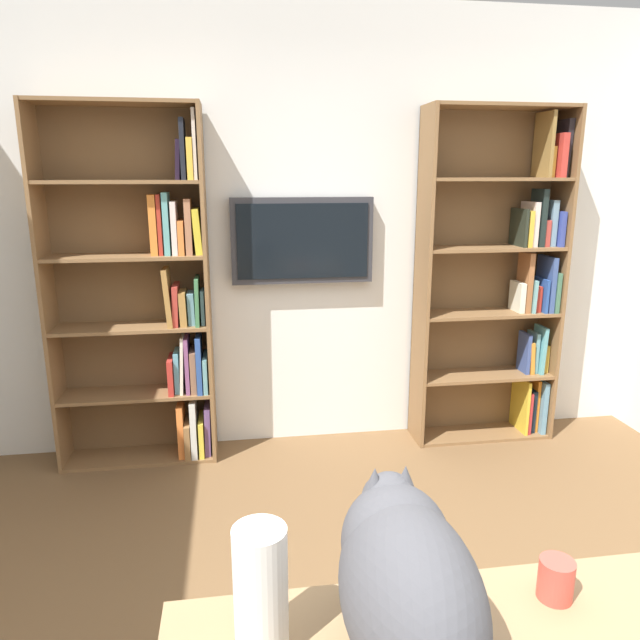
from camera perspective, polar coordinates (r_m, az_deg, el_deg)
name	(u,v)px	position (r m, az deg, el deg)	size (l,w,h in m)	color
wall_back	(313,234)	(3.66, -0.70, 8.47)	(4.52, 0.06, 2.70)	silver
bookshelf_left	(503,281)	(3.90, 17.58, 3.72)	(0.91, 0.28, 2.11)	brown
bookshelf_right	(151,301)	(3.55, -16.29, 1.81)	(0.92, 0.28, 2.09)	brown
wall_mounted_tv	(302,241)	(3.57, -1.74, 7.80)	(0.87, 0.07, 0.52)	#333338
cat	(405,578)	(1.26, 8.36, -23.78)	(0.28, 0.58, 0.35)	#4C4C51
paper_towel_roll	(261,591)	(1.28, -5.83, -24.95)	(0.11, 0.11, 0.28)	white
coffee_mug	(556,579)	(1.55, 22.17, -22.54)	(0.08, 0.08, 0.10)	#D84C3F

